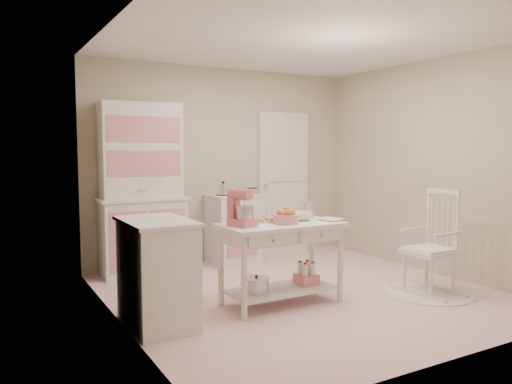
# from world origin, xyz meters

# --- Properties ---
(room_shell) EXTENTS (3.84, 3.84, 2.62)m
(room_shell) POSITION_xyz_m (0.00, 0.00, 1.65)
(room_shell) COLOR pink
(room_shell) RESTS_ON ground
(door) EXTENTS (0.82, 0.05, 2.04)m
(door) POSITION_xyz_m (0.95, 1.87, 1.02)
(door) COLOR white
(door) RESTS_ON ground
(hutch) EXTENTS (1.06, 0.50, 2.08)m
(hutch) POSITION_xyz_m (-1.21, 1.66, 1.04)
(hutch) COLOR white
(hutch) RESTS_ON ground
(stove) EXTENTS (0.62, 0.57, 0.92)m
(stove) POSITION_xyz_m (-0.01, 1.61, 0.46)
(stove) COLOR white
(stove) RESTS_ON ground
(base_cabinet) EXTENTS (0.54, 0.84, 0.92)m
(base_cabinet) POSITION_xyz_m (-1.63, -0.16, 0.46)
(base_cabinet) COLOR white
(base_cabinet) RESTS_ON ground
(lace_rug) EXTENTS (0.92, 0.92, 0.01)m
(lace_rug) POSITION_xyz_m (1.15, -0.65, 0.01)
(lace_rug) COLOR white
(lace_rug) RESTS_ON ground
(rocking_chair) EXTENTS (0.52, 0.75, 1.10)m
(rocking_chair) POSITION_xyz_m (1.15, -0.65, 0.55)
(rocking_chair) COLOR white
(rocking_chair) RESTS_ON ground
(work_table) EXTENTS (1.20, 0.60, 0.80)m
(work_table) POSITION_xyz_m (-0.38, -0.18, 0.40)
(work_table) COLOR white
(work_table) RESTS_ON ground
(stand_mixer) EXTENTS (0.28, 0.33, 0.34)m
(stand_mixer) POSITION_xyz_m (-0.80, -0.16, 0.97)
(stand_mixer) COLOR #D85B6C
(stand_mixer) RESTS_ON work_table
(cookie_tray) EXTENTS (0.34, 0.24, 0.02)m
(cookie_tray) POSITION_xyz_m (-0.53, 0.00, 0.81)
(cookie_tray) COLOR silver
(cookie_tray) RESTS_ON work_table
(bread_basket) EXTENTS (0.25, 0.25, 0.09)m
(bread_basket) POSITION_xyz_m (-0.36, -0.23, 0.85)
(bread_basket) COLOR pink
(bread_basket) RESTS_ON work_table
(mixing_bowl) EXTENTS (0.27, 0.27, 0.08)m
(mixing_bowl) POSITION_xyz_m (-0.12, -0.10, 0.84)
(mixing_bowl) COLOR silver
(mixing_bowl) RESTS_ON work_table
(metal_pitcher) EXTENTS (0.10, 0.10, 0.17)m
(metal_pitcher) POSITION_xyz_m (0.06, -0.02, 0.89)
(metal_pitcher) COLOR silver
(metal_pitcher) RESTS_ON work_table
(recipe_book) EXTENTS (0.25, 0.28, 0.02)m
(recipe_book) POSITION_xyz_m (0.07, -0.30, 0.81)
(recipe_book) COLOR silver
(recipe_book) RESTS_ON work_table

